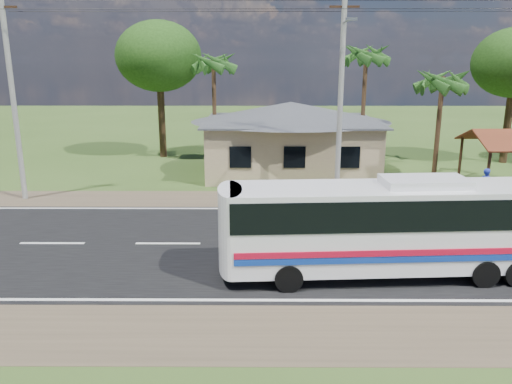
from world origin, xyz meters
TOP-DOWN VIEW (x-y plane):
  - ground at (0.00, 0.00)m, footprint 120.00×120.00m
  - road at (0.00, 0.00)m, footprint 120.00×16.00m
  - house at (1.00, 13.00)m, footprint 12.40×10.00m
  - utility_poles at (2.67, 6.49)m, footprint 32.80×2.22m
  - palm_near at (9.50, 11.00)m, footprint 2.80×2.80m
  - palm_mid at (6.00, 15.50)m, footprint 2.80×2.80m
  - palm_far at (-4.00, 16.00)m, footprint 2.80×2.80m
  - tree_behind_house at (-8.00, 18.00)m, footprint 6.00×6.00m
  - coach_bus at (3.40, -2.84)m, footprint 10.75×2.88m
  - motorcycle at (8.09, 6.14)m, footprint 2.01×1.20m
  - person at (10.09, 5.61)m, footprint 0.77×0.64m

SIDE VIEW (x-z plane):
  - ground at x=0.00m, z-range 0.00..0.00m
  - road at x=0.00m, z-range -0.01..0.02m
  - motorcycle at x=8.09m, z-range 0.00..1.00m
  - person at x=10.09m, z-range 0.00..1.80m
  - coach_bus at x=3.40m, z-range 0.24..3.54m
  - house at x=1.00m, z-range 0.14..5.14m
  - palm_near at x=9.50m, z-range 2.36..9.06m
  - utility_poles at x=2.67m, z-range 0.27..11.27m
  - palm_far at x=-4.00m, z-range 2.83..10.53m
  - tree_behind_house at x=-8.00m, z-range 2.31..11.92m
  - palm_mid at x=6.00m, z-range 3.06..11.26m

